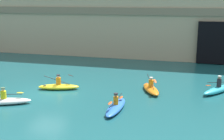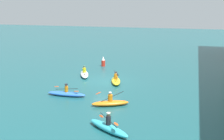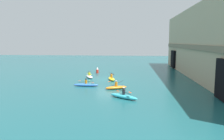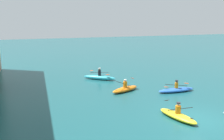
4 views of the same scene
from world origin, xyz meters
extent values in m
plane|color=#195156|center=(0.00, 0.00, 0.00)|extent=(120.00, 120.00, 0.00)
ellipsoid|color=orange|center=(6.89, 2.35, 0.19)|extent=(1.89, 2.89, 0.39)
cylinder|color=orange|center=(6.89, 2.35, 0.63)|extent=(0.35, 0.35, 0.48)
sphere|color=tan|center=(6.89, 2.35, 0.96)|extent=(0.19, 0.19, 0.19)
cylinder|color=silver|center=(6.89, 2.35, 1.03)|extent=(0.23, 0.23, 0.06)
cylinder|color=black|center=(6.89, 2.35, 0.65)|extent=(0.90, 1.87, 0.88)
ellipsoid|color=#D84C19|center=(7.28, 1.52, 1.03)|extent=(0.34, 0.46, 0.21)
ellipsoid|color=#D84C19|center=(6.51, 3.17, 0.27)|extent=(0.34, 0.46, 0.21)
ellipsoid|color=yellow|center=(0.39, 1.13, 0.19)|extent=(3.04, 1.63, 0.38)
cylinder|color=orange|center=(0.39, 1.13, 0.63)|extent=(0.35, 0.35, 0.50)
sphere|color=beige|center=(0.39, 1.13, 0.99)|extent=(0.21, 0.21, 0.21)
cylinder|color=#232328|center=(0.39, 1.13, 1.07)|extent=(0.26, 0.26, 0.06)
cylinder|color=black|center=(0.39, 1.13, 0.66)|extent=(1.83, 0.88, 0.83)
ellipsoid|color=black|center=(-0.41, 0.75, 0.30)|extent=(0.46, 0.34, 0.21)
ellipsoid|color=black|center=(1.20, 1.50, 1.01)|extent=(0.46, 0.34, 0.21)
ellipsoid|color=#33B2C6|center=(11.46, 3.48, 0.22)|extent=(2.49, 3.21, 0.44)
cylinder|color=#232328|center=(11.46, 3.48, 0.71)|extent=(0.31, 0.31, 0.55)
sphere|color=#9E704C|center=(11.46, 3.48, 1.09)|extent=(0.20, 0.20, 0.20)
cylinder|color=silver|center=(11.46, 3.48, 1.17)|extent=(0.25, 0.25, 0.06)
cylinder|color=black|center=(11.46, 3.48, 0.74)|extent=(1.64, 1.53, 0.25)
ellipsoid|color=#D84C19|center=(10.74, 2.81, 0.64)|extent=(0.45, 0.43, 0.09)
ellipsoid|color=#D84C19|center=(12.18, 4.15, 0.84)|extent=(0.45, 0.43, 0.09)
ellipsoid|color=blue|center=(5.47, -1.82, 0.17)|extent=(0.79, 3.33, 0.35)
cylinder|color=orange|center=(5.47, -1.82, 0.58)|extent=(0.29, 0.29, 0.47)
sphere|color=#9E704C|center=(5.47, -1.82, 0.92)|extent=(0.21, 0.21, 0.21)
cylinder|color=#232328|center=(5.47, -1.82, 1.00)|extent=(0.26, 0.26, 0.06)
cylinder|color=black|center=(5.47, -1.82, 0.60)|extent=(0.23, 2.07, 0.29)
ellipsoid|color=#D84C19|center=(5.38, -2.73, 0.71)|extent=(0.22, 0.46, 0.10)
ellipsoid|color=#D84C19|center=(5.56, -0.90, 0.49)|extent=(0.22, 0.46, 0.10)
camera|label=1|loc=(10.01, -18.61, 6.44)|focal=50.00mm
camera|label=2|loc=(28.49, 8.27, 7.84)|focal=50.00mm
camera|label=3|loc=(33.85, 4.32, 5.93)|focal=35.00mm
camera|label=4|loc=(-12.61, 9.45, 6.48)|focal=40.00mm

